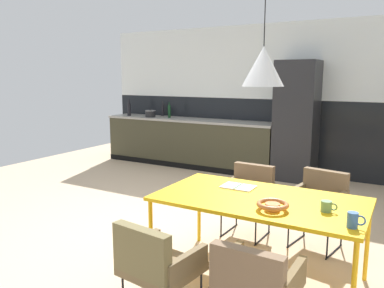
{
  "coord_description": "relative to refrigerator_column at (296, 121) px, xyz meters",
  "views": [
    {
      "loc": [
        2.27,
        -3.32,
        1.71
      ],
      "look_at": [
        -0.17,
        0.94,
        0.85
      ],
      "focal_mm": 36.06,
      "sensor_mm": 36.0,
      "label": 1
    }
  ],
  "objects": [
    {
      "name": "ground_plane",
      "position": [
        -0.62,
        -3.05,
        -0.99
      ],
      "size": [
        9.03,
        9.03,
        0.0
      ],
      "primitive_type": "plane",
      "color": "#C8AC8B"
    },
    {
      "name": "back_wall_splashback_dark",
      "position": [
        -0.62,
        0.36,
        -0.33
      ],
      "size": [
        6.67,
        0.12,
        1.32
      ],
      "primitive_type": "cube",
      "color": "black",
      "rests_on": "ground"
    },
    {
      "name": "back_wall_panel_upper",
      "position": [
        -0.62,
        0.36,
        0.99
      ],
      "size": [
        6.67,
        0.12,
        1.32
      ],
      "primitive_type": "cube",
      "color": "white",
      "rests_on": "back_wall_splashback_dark"
    },
    {
      "name": "kitchen_counter",
      "position": [
        -2.08,
        -0.0,
        -0.53
      ],
      "size": [
        3.49,
        0.63,
        0.91
      ],
      "color": "#3B3826",
      "rests_on": "ground"
    },
    {
      "name": "refrigerator_column",
      "position": [
        0.0,
        0.0,
        0.0
      ],
      "size": [
        0.65,
        0.6,
        1.98
      ],
      "primitive_type": "cube",
      "color": "#232326",
      "rests_on": "ground"
    },
    {
      "name": "dining_table",
      "position": [
        0.61,
        -3.43,
        -0.31
      ],
      "size": [
        1.69,
        0.94,
        0.72
      ],
      "color": "#EBAD11",
      "rests_on": "ground"
    },
    {
      "name": "armchair_corner_seat",
      "position": [
        0.92,
        -2.48,
        -0.48
      ],
      "size": [
        0.56,
        0.55,
        0.77
      ],
      "rotation": [
        0.0,
        0.0,
        2.96
      ],
      "color": "brown",
      "rests_on": "ground"
    },
    {
      "name": "armchair_near_window",
      "position": [
        0.22,
        -4.39,
        -0.51
      ],
      "size": [
        0.54,
        0.52,
        0.75
      ],
      "rotation": [
        0.0,
        0.0,
        -0.12
      ],
      "color": "brown",
      "rests_on": "ground"
    },
    {
      "name": "armchair_facing_counter",
      "position": [
        0.18,
        -2.55,
        -0.49
      ],
      "size": [
        0.51,
        0.49,
        0.76
      ],
      "rotation": [
        0.0,
        0.0,
        3.1
      ],
      "color": "brown",
      "rests_on": "ground"
    },
    {
      "name": "armchair_by_stool",
      "position": [
        0.9,
        -4.28,
        -0.51
      ],
      "size": [
        0.5,
        0.48,
        0.73
      ],
      "rotation": [
        0.0,
        0.0,
        -0.03
      ],
      "color": "brown",
      "rests_on": "ground"
    },
    {
      "name": "fruit_bowl",
      "position": [
        0.8,
        -3.67,
        -0.23
      ],
      "size": [
        0.24,
        0.24,
        0.06
      ],
      "color": "#B2662D",
      "rests_on": "dining_table"
    },
    {
      "name": "open_book",
      "position": [
        0.34,
        -3.24,
        -0.26
      ],
      "size": [
        0.29,
        0.21,
        0.02
      ],
      "color": "white",
      "rests_on": "dining_table"
    },
    {
      "name": "mug_white_ceramic",
      "position": [
        1.16,
        -3.5,
        -0.23
      ],
      "size": [
        0.12,
        0.08,
        0.08
      ],
      "color": "#5B8456",
      "rests_on": "dining_table"
    },
    {
      "name": "mug_dark_espresso",
      "position": [
        1.38,
        -3.74,
        -0.21
      ],
      "size": [
        0.12,
        0.07,
        0.11
      ],
      "color": "#335B93",
      "rests_on": "dining_table"
    },
    {
      "name": "cooking_pot",
      "position": [
        -2.91,
        -0.09,
        -0.01
      ],
      "size": [
        0.21,
        0.21,
        0.16
      ],
      "color": "black",
      "rests_on": "kitchen_counter"
    },
    {
      "name": "bottle_wine_green",
      "position": [
        -2.5,
        -0.02,
        0.05
      ],
      "size": [
        0.06,
        0.06,
        0.31
      ],
      "color": "#0F3319",
      "rests_on": "kitchen_counter"
    },
    {
      "name": "bottle_spice_small",
      "position": [
        -3.43,
        -0.12,
        0.06
      ],
      "size": [
        0.07,
        0.07,
        0.34
      ],
      "color": "black",
      "rests_on": "kitchen_counter"
    },
    {
      "name": "bottle_vinegar_dark",
      "position": [
        -2.81,
        0.2,
        0.05
      ],
      "size": [
        0.06,
        0.06,
        0.31
      ],
      "color": "black",
      "rests_on": "kitchen_counter"
    },
    {
      "name": "pendant_lamp_over_table_near",
      "position": [
        0.61,
        -3.44,
        0.8
      ],
      "size": [
        0.33,
        0.33,
        0.95
      ],
      "color": "black"
    }
  ]
}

